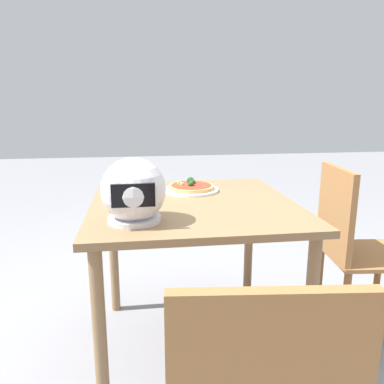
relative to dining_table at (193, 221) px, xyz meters
name	(u,v)px	position (x,y,z in m)	size (l,w,h in m)	color
ground_plane	(193,347)	(0.00, 0.00, -0.67)	(14.00, 14.00, 0.00)	gray
dining_table	(193,221)	(0.00, 0.00, 0.00)	(0.93, 0.97, 0.76)	olive
pizza_plate	(191,190)	(-0.02, -0.21, 0.10)	(0.28, 0.28, 0.01)	white
pizza	(191,186)	(-0.02, -0.21, 0.12)	(0.23, 0.23, 0.05)	tan
motorcycle_helmet	(134,192)	(0.27, 0.27, 0.22)	(0.25, 0.25, 0.25)	silver
chair_side	(351,243)	(-0.82, -0.02, -0.16)	(0.44, 0.44, 0.90)	#996638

